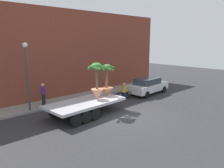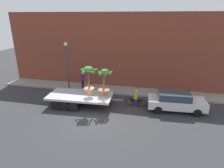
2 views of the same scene
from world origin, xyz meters
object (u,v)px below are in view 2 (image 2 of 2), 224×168
potted_palm_middle (104,85)px  cyclist (136,99)px  street_lamp (67,60)px  pedestrian_near_gate (83,80)px  flatbed_trailer (78,97)px  parked_car (176,101)px  potted_palm_rear (89,82)px

potted_palm_middle → cyclist: potted_palm_middle is taller
potted_palm_middle → street_lamp: street_lamp is taller
pedestrian_near_gate → potted_palm_middle: bearing=-47.1°
flatbed_trailer → pedestrian_near_gate: pedestrian_near_gate is taller
parked_car → street_lamp: street_lamp is taller
potted_palm_middle → potted_palm_rear: bearing=-165.9°
potted_palm_middle → parked_car: bearing=6.2°
flatbed_trailer → potted_palm_middle: bearing=4.3°
cyclist → parked_car: size_ratio=0.39×
cyclist → parked_car: 3.27m
potted_palm_middle → pedestrian_near_gate: 5.06m
potted_palm_rear → parked_car: potted_palm_rear is taller
potted_palm_rear → pedestrian_near_gate: (-2.16, 3.95, -1.23)m
potted_palm_rear → pedestrian_near_gate: potted_palm_rear is taller
flatbed_trailer → potted_palm_rear: 1.89m
potted_palm_rear → cyclist: bearing=14.9°
flatbed_trailer → parked_car: size_ratio=1.40×
flatbed_trailer → potted_palm_middle: potted_palm_middle is taller
pedestrian_near_gate → street_lamp: (-1.35, -0.55, 2.19)m
street_lamp → parked_car: bearing=-13.0°
cyclist → parked_car: (3.27, -0.07, 0.16)m
potted_palm_rear → street_lamp: (-3.51, 3.40, 0.96)m
potted_palm_middle → parked_car: size_ratio=0.51×
potted_palm_rear → street_lamp: bearing=135.9°
pedestrian_near_gate → parked_car: bearing=-17.9°
street_lamp → flatbed_trailer: bearing=-54.1°
potted_palm_middle → cyclist: (2.64, 0.72, -1.32)m
potted_palm_middle → street_lamp: bearing=146.8°
pedestrian_near_gate → cyclist: bearing=-25.9°
pedestrian_near_gate → potted_palm_rear: bearing=-61.3°
cyclist → pedestrian_near_gate: (-6.02, 2.92, 0.37)m
street_lamp → pedestrian_near_gate: bearing=22.2°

